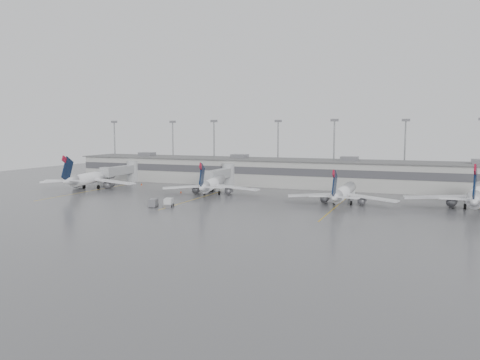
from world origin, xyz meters
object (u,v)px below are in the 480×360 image
at_px(jet_mid_left, 212,183).
at_px(baggage_tug, 169,204).
at_px(jet_mid_right, 343,192).
at_px(jet_far_left, 92,177).
at_px(jet_far_right, 478,194).

bearing_deg(jet_mid_left, baggage_tug, -104.25).
height_order(jet_mid_left, jet_mid_right, jet_mid_left).
bearing_deg(jet_mid_left, jet_far_left, 169.21).
bearing_deg(baggage_tug, jet_far_right, 1.12).
xyz_separation_m(jet_far_left, jet_mid_left, (38.45, 1.63, -0.33)).
height_order(jet_far_left, jet_far_right, jet_far_right).
height_order(jet_mid_left, jet_far_right, jet_far_right).
distance_m(jet_mid_right, jet_far_right, 28.58).
bearing_deg(jet_far_left, jet_mid_right, -13.93).
height_order(jet_mid_right, jet_far_right, jet_far_right).
bearing_deg(jet_mid_right, jet_far_left, 177.84).
height_order(jet_far_left, jet_mid_left, jet_far_left).
bearing_deg(jet_mid_right, jet_far_right, 6.29).
bearing_deg(baggage_tug, jet_mid_left, 71.57).
xyz_separation_m(jet_far_left, jet_far_right, (102.31, 0.82, 0.12)).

